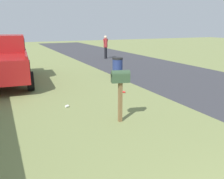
# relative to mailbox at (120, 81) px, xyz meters

# --- Properties ---
(mailbox) EXTENTS (0.31, 0.51, 1.40)m
(mailbox) POSITION_rel_mailbox_xyz_m (0.00, 0.00, 0.00)
(mailbox) COLOR brown
(mailbox) RESTS_ON ground
(pickup_truck) EXTENTS (5.51, 2.51, 2.09)m
(pickup_truck) POSITION_rel_mailbox_xyz_m (6.40, 2.55, -0.01)
(pickup_truck) COLOR maroon
(pickup_truck) RESTS_ON ground
(trash_bin) EXTENTS (0.54, 0.54, 0.94)m
(trash_bin) POSITION_rel_mailbox_xyz_m (5.44, -2.63, -0.64)
(trash_bin) COLOR navy
(trash_bin) RESTS_ON ground
(pedestrian) EXTENTS (0.31, 0.51, 1.76)m
(pedestrian) POSITION_rel_mailbox_xyz_m (11.83, -4.78, -0.09)
(pedestrian) COLOR black
(pedestrian) RESTS_ON ground
(litter_cup_by_mailbox) EXTENTS (0.11, 0.12, 0.08)m
(litter_cup_by_mailbox) POSITION_rel_mailbox_xyz_m (1.73, 1.00, -1.08)
(litter_cup_by_mailbox) COLOR white
(litter_cup_by_mailbox) RESTS_ON ground
(litter_can_midfield_b) EXTENTS (0.13, 0.13, 0.07)m
(litter_can_midfield_b) POSITION_rel_mailbox_xyz_m (2.47, -1.42, -1.09)
(litter_can_midfield_b) COLOR red
(litter_can_midfield_b) RESTS_ON ground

